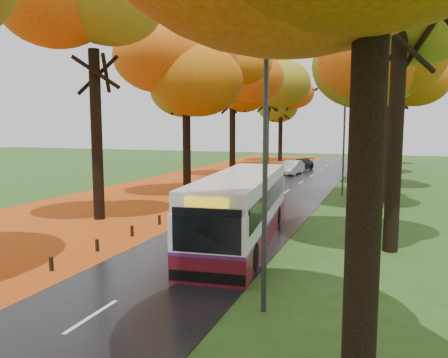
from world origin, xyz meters
The scene contains 13 objects.
road centered at (0.00, 25.00, 0.02)m, with size 6.50×90.00×0.04m, color black.
centre_line centered at (0.00, 25.00, 0.04)m, with size 0.12×90.00×0.01m, color silver.
leaf_verge centered at (-9.00, 25.00, 0.01)m, with size 12.00×90.00×0.02m, color #8C3C0C.
leaf_drift centered at (-3.05, 25.00, 0.04)m, with size 0.90×90.00×0.01m, color #C24A13.
trees_left centered at (-7.18, 27.06, 9.53)m, with size 9.20×74.00×13.88m.
trees_right centered at (7.19, 26.91, 9.69)m, with size 9.30×74.20×13.96m.
streetlamp_near centered at (3.95, 8.00, 4.71)m, with size 2.45×0.18×8.00m.
streetlamp_mid centered at (3.95, 30.00, 4.71)m, with size 2.45×0.18×8.00m.
streetlamp_far centered at (3.95, 52.00, 4.71)m, with size 2.45×0.18×8.00m.
bus centered at (1.35, 14.66, 1.60)m, with size 3.94×11.54×2.98m.
car_white centered at (-2.30, 29.42, 0.71)m, with size 1.59×3.95×1.35m, color silver.
car_silver centered at (-2.18, 42.28, 0.78)m, with size 1.56×4.46×1.47m, color #A0A3A8.
car_dark centered at (-2.21, 47.56, 0.70)m, with size 1.84×4.52×1.31m, color black.
Camera 1 is at (7.23, -3.20, 5.09)m, focal length 35.00 mm.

